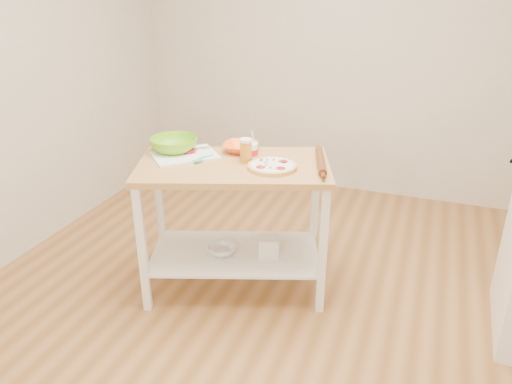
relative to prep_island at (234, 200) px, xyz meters
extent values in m
cube|color=#9F6C3A|center=(0.30, -0.29, -0.66)|extent=(4.00, 4.50, 0.02)
cube|color=beige|center=(0.30, 1.97, 0.70)|extent=(4.00, 0.02, 2.70)
cube|color=tan|center=(0.00, 0.00, 0.23)|extent=(1.34, 1.01, 0.04)
cube|color=white|center=(0.00, 0.00, -0.40)|extent=(1.25, 0.93, 0.02)
cube|color=white|center=(-0.43, -0.45, -0.22)|extent=(0.06, 0.06, 0.86)
cube|color=white|center=(-0.61, 0.08, -0.22)|extent=(0.06, 0.06, 0.86)
cube|color=white|center=(0.61, -0.08, -0.22)|extent=(0.06, 0.06, 0.86)
cube|color=white|center=(0.43, 0.45, -0.22)|extent=(0.06, 0.06, 0.86)
cylinder|color=#E7B662|center=(0.25, 0.00, 0.26)|extent=(0.30, 0.30, 0.02)
cylinder|color=#E7B662|center=(0.25, 0.00, 0.27)|extent=(0.30, 0.30, 0.01)
cylinder|color=white|center=(0.25, 0.00, 0.27)|extent=(0.26, 0.26, 0.01)
cylinder|color=#B11427|center=(0.30, 0.07, 0.28)|extent=(0.06, 0.06, 0.01)
cylinder|color=#B11427|center=(0.18, 0.05, 0.28)|extent=(0.06, 0.06, 0.01)
cylinder|color=#B11427|center=(0.21, -0.07, 0.28)|extent=(0.06, 0.06, 0.01)
cylinder|color=#B11427|center=(0.32, -0.05, 0.28)|extent=(0.06, 0.06, 0.01)
sphere|color=white|center=(0.27, 0.06, 0.28)|extent=(0.04, 0.04, 0.04)
sphere|color=white|center=(0.20, 0.03, 0.28)|extent=(0.04, 0.04, 0.04)
sphere|color=white|center=(0.21, -0.04, 0.28)|extent=(0.04, 0.04, 0.04)
sphere|color=white|center=(0.29, -0.07, 0.28)|extent=(0.04, 0.04, 0.04)
plane|color=#226111|center=(0.31, 0.05, 0.28)|extent=(0.04, 0.04, 0.00)
plane|color=#226111|center=(0.24, 0.08, 0.28)|extent=(0.03, 0.03, 0.00)
plane|color=#226111|center=(0.20, 0.02, 0.28)|extent=(0.03, 0.03, 0.00)
plane|color=#226111|center=(0.22, -0.03, 0.28)|extent=(0.04, 0.04, 0.00)
plane|color=#226111|center=(0.26, -0.06, 0.28)|extent=(0.03, 0.03, 0.00)
cube|color=white|center=(-0.35, 0.02, 0.26)|extent=(0.50, 0.49, 0.01)
cube|color=#F4EACC|center=(-0.49, -0.01, 0.27)|extent=(0.03, 0.03, 0.02)
cube|color=#F4EACC|center=(-0.46, 0.01, 0.27)|extent=(0.03, 0.03, 0.02)
cube|color=#F4EACC|center=(-0.44, 0.03, 0.27)|extent=(0.03, 0.03, 0.02)
cube|color=#F4EACC|center=(-0.51, 0.01, 0.27)|extent=(0.03, 0.03, 0.02)
cube|color=#F4EACC|center=(-0.49, 0.04, 0.27)|extent=(0.03, 0.03, 0.02)
cube|color=#F4EACC|center=(-0.46, 0.06, 0.27)|extent=(0.03, 0.03, 0.02)
cylinder|color=#B11427|center=(-0.35, 0.05, 0.27)|extent=(0.07, 0.07, 0.01)
cylinder|color=#B11427|center=(-0.34, 0.06, 0.27)|extent=(0.07, 0.07, 0.01)
cylinder|color=#B11427|center=(-0.33, 0.07, 0.28)|extent=(0.07, 0.07, 0.01)
cube|color=#3EB1A6|center=(-0.21, -0.06, 0.27)|extent=(0.06, 0.07, 0.01)
cylinder|color=#3EB1A6|center=(-0.20, 0.01, 0.27)|extent=(0.06, 0.09, 0.01)
cube|color=silver|center=(-0.33, 0.14, 0.26)|extent=(0.16, 0.12, 0.00)
cube|color=black|center=(-0.42, 0.05, 0.27)|extent=(0.09, 0.08, 0.01)
imported|color=orange|center=(-0.04, 0.23, 0.28)|extent=(0.26, 0.26, 0.06)
imported|color=#6AB418|center=(-0.45, 0.07, 0.30)|extent=(0.44, 0.44, 0.10)
cylinder|color=#BC791C|center=(0.07, 0.05, 0.32)|extent=(0.07, 0.07, 0.13)
cylinder|color=white|center=(0.07, 0.05, 0.39)|extent=(0.08, 0.08, 0.02)
cylinder|color=white|center=(0.08, 0.10, 0.31)|extent=(0.09, 0.09, 0.11)
cylinder|color=red|center=(0.08, 0.10, 0.31)|extent=(0.09, 0.09, 0.04)
cylinder|color=silver|center=(0.10, 0.10, 0.39)|extent=(0.01, 0.06, 0.11)
cylinder|color=#603016|center=(0.52, 0.16, 0.27)|extent=(0.17, 0.42, 0.05)
imported|color=silver|center=(-0.08, -0.05, -0.36)|extent=(0.23, 0.23, 0.06)
cube|color=white|center=(0.22, 0.05, -0.32)|extent=(0.17, 0.17, 0.13)
camera|label=1|loc=(1.14, -2.69, 1.35)|focal=35.00mm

